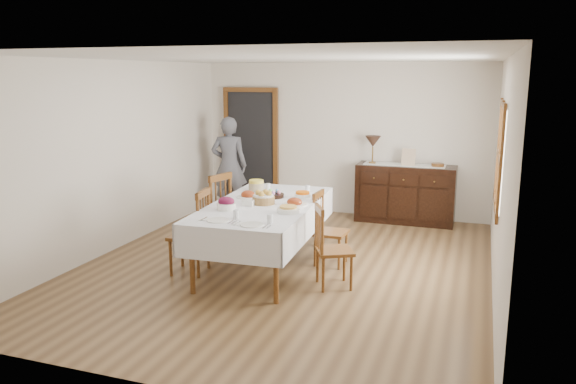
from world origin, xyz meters
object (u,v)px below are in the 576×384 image
(chair_left_near, at_px, (193,231))
(person, at_px, (229,162))
(sideboard, at_px, (405,194))
(dining_table, at_px, (264,211))
(chair_right_far, at_px, (327,228))
(chair_left_far, at_px, (213,212))
(chair_right_near, at_px, (330,246))
(table_lamp, at_px, (373,142))

(chair_left_near, distance_m, person, 3.05)
(sideboard, bearing_deg, dining_table, -115.63)
(chair_right_far, distance_m, person, 3.14)
(chair_left_far, xyz_separation_m, chair_right_far, (1.61, 0.03, -0.08))
(chair_left_near, xyz_separation_m, chair_left_far, (-0.14, 0.82, 0.03))
(chair_left_near, xyz_separation_m, sideboard, (2.13, 3.31, -0.05))
(sideboard, bearing_deg, chair_right_near, -97.44)
(chair_left_near, height_order, person, person)
(chair_right_far, relative_size, sideboard, 0.60)
(sideboard, bearing_deg, person, -172.31)
(dining_table, xyz_separation_m, chair_left_far, (-0.90, 0.38, -0.18))
(chair_left_near, relative_size, chair_right_near, 1.09)
(dining_table, distance_m, chair_right_near, 1.05)
(chair_left_near, height_order, table_lamp, table_lamp)
(sideboard, relative_size, table_lamp, 3.46)
(chair_left_far, relative_size, person, 0.61)
(sideboard, bearing_deg, chair_left_near, -122.79)
(chair_left_far, distance_m, table_lamp, 3.09)
(chair_right_near, distance_m, chair_right_far, 0.80)
(chair_left_far, height_order, sideboard, chair_left_far)
(sideboard, distance_m, person, 3.05)
(dining_table, distance_m, person, 2.95)
(chair_left_near, bearing_deg, sideboard, 140.25)
(chair_left_near, relative_size, chair_left_far, 0.95)
(sideboard, bearing_deg, chair_right_far, -105.04)
(chair_left_far, relative_size, table_lamp, 2.41)
(chair_right_near, height_order, table_lamp, table_lamp)
(chair_left_far, distance_m, chair_right_near, 1.99)
(dining_table, xyz_separation_m, person, (-1.62, 2.46, 0.17))
(sideboard, height_order, table_lamp, table_lamp)
(chair_right_near, bearing_deg, chair_left_far, 40.80)
(chair_left_far, xyz_separation_m, table_lamp, (1.71, 2.46, 0.75))
(chair_left_far, height_order, table_lamp, table_lamp)
(chair_left_far, distance_m, sideboard, 3.37)
(chair_right_far, xyz_separation_m, table_lamp, (0.10, 2.43, 0.83))
(table_lamp, bearing_deg, dining_table, -106.07)
(chair_left_near, xyz_separation_m, chair_right_far, (1.47, 0.85, -0.05))
(dining_table, relative_size, person, 1.37)
(dining_table, relative_size, chair_left_near, 2.38)
(chair_left_far, xyz_separation_m, sideboard, (2.27, 2.49, -0.08))
(person, xyz_separation_m, table_lamp, (2.44, 0.38, 0.40))
(chair_right_far, xyz_separation_m, sideboard, (0.66, 2.45, -0.00))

